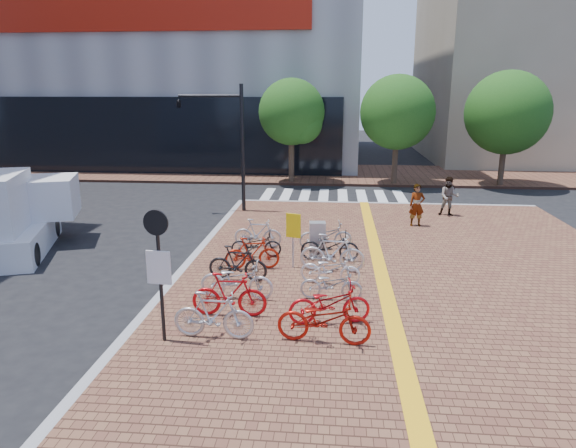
# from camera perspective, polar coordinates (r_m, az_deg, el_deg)

# --- Properties ---
(ground) EXTENTS (120.00, 120.00, 0.00)m
(ground) POSITION_cam_1_polar(r_m,az_deg,el_deg) (13.63, 2.51, -8.79)
(ground) COLOR black
(ground) RESTS_ON ground
(sidewalk) EXTENTS (14.00, 34.00, 0.15)m
(sidewalk) POSITION_cam_1_polar(r_m,az_deg,el_deg) (9.52, 20.48, -20.55)
(sidewalk) COLOR brown
(sidewalk) RESTS_ON ground
(tactile_strip) EXTENTS (0.40, 34.00, 0.01)m
(tactile_strip) POSITION_cam_1_polar(r_m,az_deg,el_deg) (9.27, 14.16, -20.46)
(tactile_strip) COLOR #EFAA15
(tactile_strip) RESTS_ON sidewalk
(kerb_west) EXTENTS (0.25, 34.00, 0.15)m
(kerb_west) POSITION_cam_1_polar(r_m,az_deg,el_deg) (10.27, -23.23, -18.03)
(kerb_west) COLOR gray
(kerb_west) RESTS_ON ground
(kerb_north) EXTENTS (14.00, 0.25, 0.15)m
(kerb_north) POSITION_cam_1_polar(r_m,az_deg,el_deg) (25.18, 10.71, 2.16)
(kerb_north) COLOR gray
(kerb_north) RESTS_ON ground
(far_sidewalk) EXTENTS (70.00, 8.00, 0.15)m
(far_sidewalk) POSITION_cam_1_polar(r_m,az_deg,el_deg) (33.92, 4.27, 5.57)
(far_sidewalk) COLOR brown
(far_sidewalk) RESTS_ON ground
(building_beige) EXTENTS (20.00, 18.00, 18.00)m
(building_beige) POSITION_cam_1_polar(r_m,az_deg,el_deg) (47.92, 27.96, 17.34)
(building_beige) COLOR gray
(building_beige) RESTS_ON ground
(crosswalk) EXTENTS (7.50, 4.00, 0.01)m
(crosswalk) POSITION_cam_1_polar(r_m,az_deg,el_deg) (27.04, 5.04, 3.07)
(crosswalk) COLOR silver
(crosswalk) RESTS_ON ground
(street_trees) EXTENTS (16.20, 4.60, 6.35)m
(street_trees) POSITION_cam_1_polar(r_m,az_deg,el_deg) (30.30, 14.06, 11.75)
(street_trees) COLOR #38281E
(street_trees) RESTS_ON far_sidewalk
(bike_0) EXTENTS (1.81, 0.57, 1.08)m
(bike_0) POSITION_cam_1_polar(r_m,az_deg,el_deg) (11.42, -8.27, -9.99)
(bike_0) COLOR #BBBBC0
(bike_0) RESTS_ON sidewalk
(bike_1) EXTENTS (1.82, 0.54, 1.09)m
(bike_1) POSITION_cam_1_polar(r_m,az_deg,el_deg) (12.43, -6.55, -7.79)
(bike_1) COLOR red
(bike_1) RESTS_ON sidewalk
(bike_2) EXTENTS (1.97, 0.81, 1.01)m
(bike_2) POSITION_cam_1_polar(r_m,az_deg,el_deg) (13.42, -5.72, -6.21)
(bike_2) COLOR silver
(bike_2) RESTS_ON sidewalk
(bike_3) EXTENTS (1.75, 0.64, 1.03)m
(bike_3) POSITION_cam_1_polar(r_m,az_deg,el_deg) (14.64, -5.62, -4.37)
(bike_3) COLOR black
(bike_3) RESTS_ON sidewalk
(bike_4) EXTENTS (1.72, 0.78, 1.00)m
(bike_4) POSITION_cam_1_polar(r_m,az_deg,el_deg) (15.54, -4.00, -3.26)
(bike_4) COLOR #B8210D
(bike_4) RESTS_ON sidewalk
(bike_5) EXTENTS (1.67, 0.68, 0.86)m
(bike_5) POSITION_cam_1_polar(r_m,az_deg,el_deg) (16.67, -3.56, -2.24)
(bike_5) COLOR black
(bike_5) RESTS_ON sidewalk
(bike_6) EXTENTS (1.66, 0.51, 0.99)m
(bike_6) POSITION_cam_1_polar(r_m,az_deg,el_deg) (17.70, -3.38, -1.01)
(bike_6) COLOR #BBBBC0
(bike_6) RESTS_ON sidewalk
(bike_7) EXTENTS (2.06, 0.86, 1.06)m
(bike_7) POSITION_cam_1_polar(r_m,az_deg,el_deg) (11.15, 4.01, -10.56)
(bike_7) COLOR #A6150B
(bike_7) RESTS_ON sidewalk
(bike_8) EXTENTS (1.99, 1.01, 1.00)m
(bike_8) POSITION_cam_1_polar(r_m,az_deg,el_deg) (12.02, 4.63, -8.76)
(bike_8) COLOR red
(bike_8) RESTS_ON sidewalk
(bike_9) EXTENTS (1.63, 0.63, 0.84)m
(bike_9) POSITION_cam_1_polar(r_m,az_deg,el_deg) (13.35, 4.82, -6.69)
(bike_9) COLOR #A6A5AA
(bike_9) RESTS_ON sidewalk
(bike_10) EXTENTS (1.74, 0.77, 0.88)m
(bike_10) POSITION_cam_1_polar(r_m,az_deg,el_deg) (14.39, 4.72, -4.99)
(bike_10) COLOR white
(bike_10) RESTS_ON sidewalk
(bike_11) EXTENTS (1.96, 0.67, 1.16)m
(bike_11) POSITION_cam_1_polar(r_m,az_deg,el_deg) (15.33, 4.94, -3.21)
(bike_11) COLOR silver
(bike_11) RESTS_ON sidewalk
(bike_12) EXTENTS (1.85, 0.66, 0.97)m
(bike_12) POSITION_cam_1_polar(r_m,az_deg,el_deg) (16.34, 4.66, -2.42)
(bike_12) COLOR black
(bike_12) RESTS_ON sidewalk
(bike_13) EXTENTS (1.89, 0.93, 0.95)m
(bike_13) POSITION_cam_1_polar(r_m,az_deg,el_deg) (17.50, 4.20, -1.27)
(bike_13) COLOR #A2A2A7
(bike_13) RESTS_ON sidewalk
(pedestrian_a) EXTENTS (0.65, 0.47, 1.69)m
(pedestrian_a) POSITION_cam_1_polar(r_m,az_deg,el_deg) (20.99, 14.13, 2.05)
(pedestrian_a) COLOR gray
(pedestrian_a) RESTS_ON sidewalk
(pedestrian_b) EXTENTS (0.91, 0.76, 1.68)m
(pedestrian_b) POSITION_cam_1_polar(r_m,az_deg,el_deg) (23.10, 17.46, 2.93)
(pedestrian_b) COLOR #49505D
(pedestrian_b) RESTS_ON sidewalk
(utility_box) EXTENTS (0.55, 0.42, 1.14)m
(utility_box) POSITION_cam_1_polar(r_m,az_deg,el_deg) (16.73, 3.27, -1.68)
(utility_box) COLOR #BCBCC1
(utility_box) RESTS_ON sidewalk
(yellow_sign) EXTENTS (0.45, 0.18, 1.70)m
(yellow_sign) POSITION_cam_1_polar(r_m,az_deg,el_deg) (15.42, 0.56, -0.73)
(yellow_sign) COLOR #B7B7BC
(yellow_sign) RESTS_ON sidewalk
(notice_sign) EXTENTS (0.54, 0.15, 2.93)m
(notice_sign) POSITION_cam_1_polar(r_m,az_deg,el_deg) (11.02, -14.18, -3.92)
(notice_sign) COLOR black
(notice_sign) RESTS_ON sidewalk
(traffic_light_pole) EXTENTS (2.97, 1.15, 5.53)m
(traffic_light_pole) POSITION_cam_1_polar(r_m,az_deg,el_deg) (22.99, -8.32, 10.90)
(traffic_light_pole) COLOR black
(traffic_light_pole) RESTS_ON sidewalk
(box_truck) EXTENTS (3.57, 5.28, 2.82)m
(box_truck) POSITION_cam_1_polar(r_m,az_deg,el_deg) (19.64, -28.36, 0.85)
(box_truck) COLOR silver
(box_truck) RESTS_ON ground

